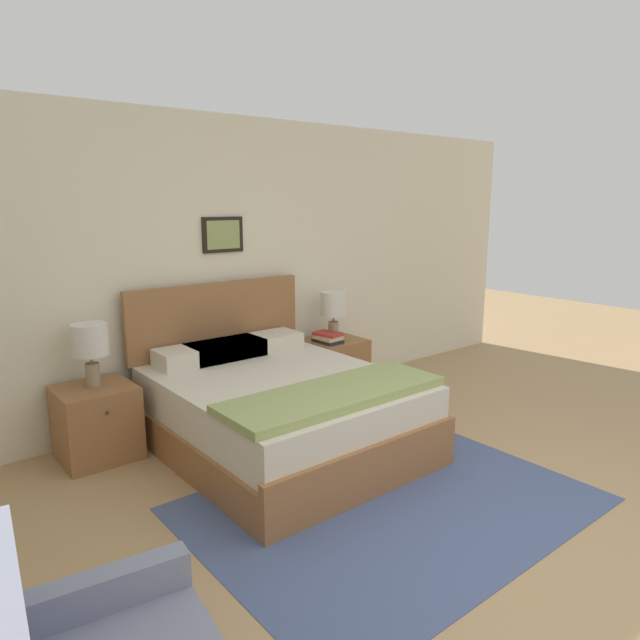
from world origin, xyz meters
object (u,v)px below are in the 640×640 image
Objects in this scene: nightstand_by_door at (334,366)px; table_lamp_by_door at (333,307)px; table_lamp_near_window at (90,343)px; bed at (279,407)px; nightstand_near_window at (97,422)px.

table_lamp_by_door is (0.02, 0.03, 0.60)m from nightstand_by_door.
nightstand_by_door is 1.18× the size of table_lamp_near_window.
table_lamp_near_window is (-2.29, 0.03, 0.60)m from nightstand_by_door.
nightstand_near_window is at bearing 148.42° from bed.
bed is 1.35m from nightstand_by_door.
bed reaches higher than nightstand_by_door.
nightstand_by_door is at bearing 31.52° from bed.
table_lamp_by_door is (2.31, 0.03, 0.60)m from nightstand_near_window.
table_lamp_by_door is (1.17, 0.73, 0.54)m from bed.
nightstand_near_window is 1.00× the size of nightstand_by_door.
table_lamp_by_door reaches higher than nightstand_near_window.
nightstand_near_window is at bearing 180.00° from nightstand_by_door.
bed is 4.28× the size of table_lamp_by_door.
table_lamp_by_door reaches higher than nightstand_by_door.
bed is at bearing -31.58° from nightstand_near_window.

